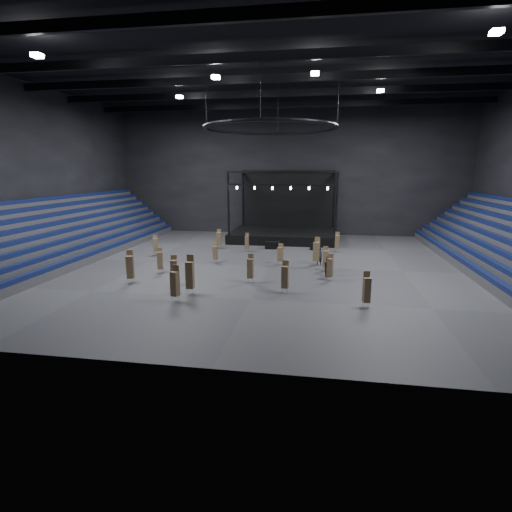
% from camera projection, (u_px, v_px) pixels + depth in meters
% --- Properties ---
extents(floor, '(50.00, 50.00, 0.00)m').
position_uv_depth(floor, '(269.00, 266.00, 39.11)').
color(floor, '#424244').
rests_on(floor, ground).
extents(ceiling, '(50.00, 42.00, 0.20)m').
position_uv_depth(ceiling, '(271.00, 69.00, 35.33)').
color(ceiling, black).
rests_on(ceiling, wall_back).
extents(wall_back, '(50.00, 0.20, 18.00)m').
position_uv_depth(wall_back, '(289.00, 172.00, 57.48)').
color(wall_back, black).
rests_on(wall_back, ground).
extents(wall_front, '(50.00, 0.20, 18.00)m').
position_uv_depth(wall_front, '(207.00, 175.00, 16.96)').
color(wall_front, black).
rests_on(wall_front, ground).
extents(wall_left, '(0.20, 42.00, 18.00)m').
position_uv_depth(wall_left, '(30.00, 172.00, 41.18)').
color(wall_left, black).
rests_on(wall_left, ground).
extents(bleachers_left, '(7.20, 40.00, 6.40)m').
position_uv_depth(bleachers_left, '(56.00, 242.00, 42.38)').
color(bleachers_left, '#474749').
rests_on(bleachers_left, floor).
extents(stage, '(14.00, 10.00, 9.20)m').
position_uv_depth(stage, '(285.00, 228.00, 54.47)').
color(stage, black).
rests_on(stage, floor).
extents(truss_ring, '(12.30, 12.30, 5.15)m').
position_uv_depth(truss_ring, '(270.00, 128.00, 36.38)').
color(truss_ring, black).
rests_on(truss_ring, ceiling).
extents(roof_girders, '(49.00, 30.35, 0.70)m').
position_uv_depth(roof_girders, '(271.00, 78.00, 35.49)').
color(roof_girders, black).
rests_on(roof_girders, ceiling).
extents(floodlights, '(28.60, 16.60, 0.25)m').
position_uv_depth(floodlights, '(264.00, 75.00, 31.76)').
color(floodlights, white).
rests_on(floodlights, roof_girders).
extents(flight_case_left, '(1.33, 0.73, 0.87)m').
position_uv_depth(flight_case_left, '(270.00, 245.00, 47.60)').
color(flight_case_left, black).
rests_on(flight_case_left, floor).
extents(flight_case_mid, '(1.35, 0.96, 0.82)m').
position_uv_depth(flight_case_mid, '(275.00, 245.00, 48.04)').
color(flight_case_mid, black).
rests_on(flight_case_mid, floor).
extents(flight_case_right, '(1.30, 1.01, 0.78)m').
position_uv_depth(flight_case_right, '(316.00, 247.00, 46.86)').
color(flight_case_right, black).
rests_on(flight_case_right, floor).
extents(chair_stack_0, '(0.61, 0.61, 2.63)m').
position_uv_depth(chair_stack_0, '(175.00, 283.00, 28.33)').
color(chair_stack_0, silver).
rests_on(chair_stack_0, floor).
extents(chair_stack_1, '(0.57, 0.57, 3.02)m').
position_uv_depth(chair_stack_1, '(190.00, 274.00, 29.96)').
color(chair_stack_1, silver).
rests_on(chair_stack_1, floor).
extents(chair_stack_2, '(0.71, 0.71, 2.26)m').
position_uv_depth(chair_stack_2, '(156.00, 245.00, 43.81)').
color(chair_stack_2, silver).
rests_on(chair_stack_2, floor).
extents(chair_stack_3, '(0.43, 0.43, 2.17)m').
position_uv_depth(chair_stack_3, '(247.00, 242.00, 45.88)').
color(chair_stack_3, silver).
rests_on(chair_stack_3, floor).
extents(chair_stack_4, '(0.57, 0.57, 2.30)m').
position_uv_depth(chair_stack_4, '(219.00, 238.00, 47.72)').
color(chair_stack_4, silver).
rests_on(chair_stack_4, floor).
extents(chair_stack_5, '(0.62, 0.62, 2.46)m').
position_uv_depth(chair_stack_5, '(174.00, 269.00, 32.46)').
color(chair_stack_5, silver).
rests_on(chair_stack_5, floor).
extents(chair_stack_6, '(0.45, 0.45, 2.05)m').
position_uv_depth(chair_stack_6, '(215.00, 252.00, 40.28)').
color(chair_stack_6, silver).
rests_on(chair_stack_6, floor).
extents(chair_stack_7, '(0.54, 0.54, 2.52)m').
position_uv_depth(chair_stack_7, '(285.00, 276.00, 30.27)').
color(chair_stack_7, silver).
rests_on(chair_stack_7, floor).
extents(chair_stack_8, '(0.53, 0.53, 2.32)m').
position_uv_depth(chair_stack_8, '(337.00, 242.00, 45.51)').
color(chair_stack_8, silver).
rests_on(chair_stack_8, floor).
extents(chair_stack_9, '(0.59, 0.59, 2.15)m').
position_uv_depth(chair_stack_9, '(280.00, 254.00, 39.28)').
color(chair_stack_9, silver).
rests_on(chair_stack_9, floor).
extents(chair_stack_10, '(0.67, 0.67, 2.35)m').
position_uv_depth(chair_stack_10, '(160.00, 260.00, 36.13)').
color(chair_stack_10, silver).
rests_on(chair_stack_10, floor).
extents(chair_stack_11, '(0.57, 0.57, 2.31)m').
position_uv_depth(chair_stack_11, '(330.00, 267.00, 33.69)').
color(chair_stack_11, silver).
rests_on(chair_stack_11, floor).
extents(chair_stack_12, '(0.52, 0.52, 2.34)m').
position_uv_depth(chair_stack_12, '(326.00, 258.00, 36.84)').
color(chair_stack_12, silver).
rests_on(chair_stack_12, floor).
extents(chair_stack_13, '(0.50, 0.50, 2.43)m').
position_uv_depth(chair_stack_13, '(250.00, 268.00, 33.11)').
color(chair_stack_13, silver).
rests_on(chair_stack_13, floor).
extents(chair_stack_14, '(0.54, 0.54, 2.52)m').
position_uv_depth(chair_stack_14, '(367.00, 289.00, 27.07)').
color(chair_stack_14, silver).
rests_on(chair_stack_14, floor).
extents(chair_stack_15, '(0.67, 0.67, 2.83)m').
position_uv_depth(chair_stack_15, '(316.00, 251.00, 39.06)').
color(chair_stack_15, silver).
rests_on(chair_stack_15, floor).
extents(chair_stack_16, '(0.68, 0.68, 2.78)m').
position_uv_depth(chair_stack_16, '(130.00, 266.00, 32.88)').
color(chair_stack_16, silver).
rests_on(chair_stack_16, floor).
extents(man_center, '(0.70, 0.52, 1.76)m').
position_uv_depth(man_center, '(319.00, 256.00, 39.36)').
color(man_center, black).
rests_on(man_center, floor).
extents(crew_member, '(0.83, 0.97, 1.75)m').
position_uv_depth(crew_member, '(328.00, 267.00, 35.03)').
color(crew_member, black).
rests_on(crew_member, floor).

